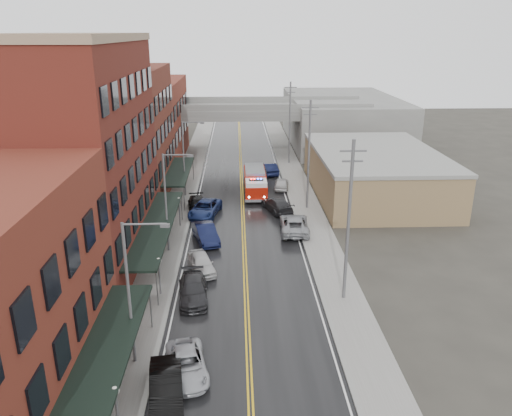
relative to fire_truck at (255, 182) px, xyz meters
name	(u,v)px	position (x,y,z in m)	size (l,w,h in m)	color
road	(243,226)	(-1.60, -10.38, -1.59)	(11.00, 160.00, 0.02)	black
sidewalk_left	(171,226)	(-8.90, -10.38, -1.52)	(3.00, 160.00, 0.15)	slate
sidewalk_right	(314,224)	(5.70, -10.38, -1.52)	(3.00, 160.00, 0.15)	slate
curb_left	(188,226)	(-7.25, -10.38, -1.52)	(0.30, 160.00, 0.15)	gray
curb_right	(298,224)	(4.05, -10.38, -1.52)	(0.30, 160.00, 0.15)	gray
brick_building_b	(81,157)	(-14.90, -17.38, 7.40)	(9.00, 20.00, 18.00)	#561C16
brick_building_c	(127,134)	(-14.90, 0.12, 5.90)	(9.00, 15.00, 15.00)	brown
brick_building_far	(151,121)	(-14.90, 17.62, 4.40)	(9.00, 20.00, 12.00)	maroon
tan_building	(375,174)	(14.40, -0.38, 0.90)	(14.00, 22.00, 5.00)	#91734E
right_far_block	(342,120)	(16.40, 29.62, 2.40)	(18.00, 30.00, 8.00)	slate
awning_0	(102,363)	(-9.09, -36.38, 1.39)	(2.60, 16.00, 3.09)	black
awning_1	(157,225)	(-9.09, -17.38, 1.39)	(2.60, 18.00, 3.09)	black
awning_2	(179,171)	(-9.09, 0.12, 1.39)	(2.60, 13.00, 3.09)	black
globe_lamp_0	(116,401)	(-8.00, -38.38, 0.71)	(0.44, 0.44, 3.12)	#59595B
globe_lamp_1	(159,268)	(-8.00, -24.38, 0.71)	(0.44, 0.44, 3.12)	#59595B
globe_lamp_2	(179,205)	(-8.00, -10.38, 0.71)	(0.44, 0.44, 3.12)	#59595B
street_lamp_0	(132,286)	(-8.15, -32.38, 3.59)	(2.64, 0.22, 9.00)	#59595B
street_lamp_1	(168,197)	(-8.15, -16.38, 3.59)	(2.64, 0.22, 9.00)	#59595B
street_lamp_2	(186,154)	(-8.15, -0.38, 3.59)	(2.64, 0.22, 9.00)	#59595B
utility_pole_0	(349,220)	(5.60, -25.38, 4.71)	(1.80, 0.24, 12.00)	#59595B
utility_pole_1	(309,153)	(5.60, -5.38, 4.71)	(1.80, 0.24, 12.00)	#59595B
utility_pole_2	(290,122)	(5.60, 14.62, 4.71)	(1.80, 0.24, 12.00)	#59595B
overpass	(240,116)	(-1.60, 21.62, 4.39)	(40.00, 10.00, 7.50)	slate
fire_truck	(255,182)	(0.00, 0.00, 0.00)	(3.30, 8.11, 2.95)	#9E1507
parked_car_left_1	(166,388)	(-6.09, -35.68, -0.79)	(1.72, 4.94, 1.63)	black
parked_car_left_2	(187,364)	(-5.20, -33.53, -0.94)	(2.20, 4.76, 1.32)	#A6A8AE
parked_car_left_3	(193,290)	(-5.52, -24.93, -0.85)	(2.09, 5.15, 1.49)	#232325
parked_car_left_4	(201,263)	(-5.20, -20.43, -0.85)	(1.77, 4.40, 1.50)	#BABABA
parked_car_left_5	(206,233)	(-5.20, -14.23, -0.77)	(1.76, 5.04, 1.66)	black
parked_car_left_6	(205,209)	(-5.64, -7.18, -0.80)	(2.65, 5.74, 1.60)	navy
parked_car_left_7	(197,205)	(-6.60, -5.58, -0.90)	(1.96, 4.82, 1.40)	black
parked_car_right_0	(294,224)	(3.40, -12.18, -0.78)	(2.71, 5.87, 1.63)	#929599
parked_car_right_1	(277,205)	(2.20, -6.18, -0.84)	(2.14, 5.26, 1.53)	#242426
parked_car_right_2	(282,183)	(3.40, 2.07, -0.88)	(1.70, 4.22, 1.44)	#B7B7B7
parked_car_right_3	(269,169)	(2.29, 9.00, -0.80)	(1.69, 4.84, 1.59)	black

